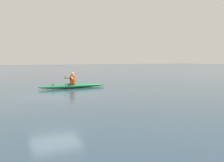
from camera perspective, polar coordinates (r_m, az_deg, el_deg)
ground_plane at (r=12.45m, az=-13.50°, el=-3.42°), size 160.00×160.00×0.00m
kayak at (r=15.49m, az=-9.29°, el=-1.15°), size 4.44×0.77×0.28m
kayaker at (r=15.43m, az=-9.53°, el=0.50°), size 0.44×2.42×0.74m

